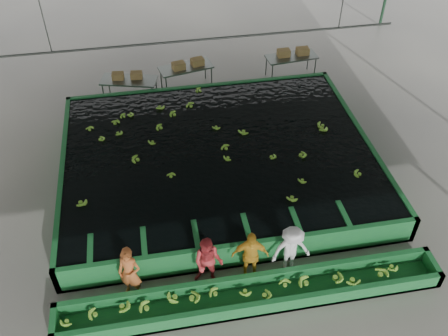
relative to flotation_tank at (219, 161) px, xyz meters
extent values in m
plane|color=gray|center=(0.00, -1.50, -0.45)|extent=(80.00, 80.00, 0.00)
cube|color=gray|center=(0.00, -1.50, 4.55)|extent=(20.00, 22.00, 0.04)
cube|color=black|center=(0.00, 0.00, 0.40)|extent=(9.70, 7.70, 0.00)
cylinder|color=#59605B|center=(0.00, 3.50, 2.55)|extent=(0.08, 0.08, 14.00)
cylinder|color=#59605B|center=(-5.00, 3.50, 3.55)|extent=(0.04, 0.04, 2.00)
cylinder|color=#59605B|center=(5.00, 3.50, 3.55)|extent=(0.04, 0.04, 2.00)
imported|color=#C2622D|center=(-3.01, -4.30, 0.39)|extent=(0.73, 0.63, 1.69)
imported|color=#C23237|center=(-1.01, -4.30, 0.36)|extent=(0.96, 0.86, 1.63)
imported|color=gold|center=(0.09, -4.30, 0.38)|extent=(1.02, 0.55, 1.66)
imported|color=white|center=(1.20, -4.30, 0.36)|extent=(1.06, 0.62, 1.61)
camera|label=1|loc=(-2.03, -12.19, 10.71)|focal=40.00mm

